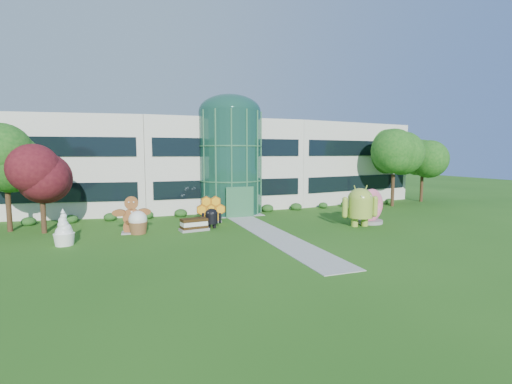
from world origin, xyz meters
name	(u,v)px	position (x,y,z in m)	size (l,w,h in m)	color
ground	(279,238)	(0.00, 0.00, 0.00)	(140.00, 140.00, 0.00)	#215114
building	(215,164)	(0.00, 18.00, 4.65)	(46.00, 15.00, 9.30)	beige
atrium	(230,163)	(0.00, 12.00, 4.90)	(6.00, 6.00, 9.80)	#194738
walkway	(268,232)	(0.00, 2.00, 0.02)	(2.40, 20.00, 0.04)	#9E9E93
tree_red	(42,192)	(-15.50, 7.50, 3.00)	(4.00, 4.00, 6.00)	#3F0C14
trees_backdrop	(227,169)	(0.00, 13.00, 4.20)	(52.00, 8.00, 8.40)	#134C14
android_green	(360,204)	(7.76, 1.70, 1.81)	(3.19, 2.12, 3.61)	#92AF38
android_black	(211,217)	(-3.56, 5.07, 0.91)	(1.59, 1.07, 1.81)	black
donut	(369,206)	(9.32, 2.60, 1.46)	(2.81, 1.35, 2.92)	#DA5374
gingerbread	(132,215)	(-9.44, 5.25, 1.37)	(2.98, 1.14, 2.75)	brown
ice_cream_sandwich	(194,224)	(-5.03, 4.56, 0.47)	(2.13, 1.06, 0.95)	black
honeycomb	(211,210)	(-3.02, 7.53, 1.01)	(2.56, 0.91, 2.01)	#FFA819
froyo	(64,227)	(-13.61, 2.97, 1.16)	(1.35, 1.35, 2.32)	white
cupcake	(138,222)	(-9.04, 4.93, 0.85)	(1.42, 1.42, 1.70)	white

